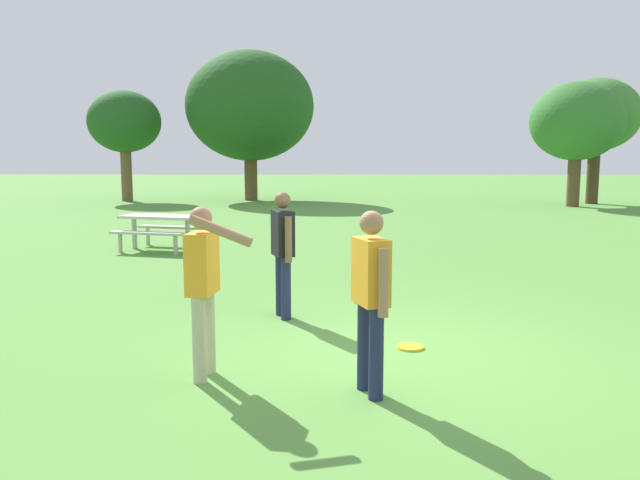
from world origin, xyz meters
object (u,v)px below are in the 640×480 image
at_px(frisbee, 410,347).
at_px(tree_slender_mid, 596,116).
at_px(person_bystander, 204,279).
at_px(picnic_table_near, 160,225).
at_px(tree_broad_center, 250,106).
at_px(tree_tall_left, 124,123).
at_px(person_thrower, 283,246).
at_px(person_catcher, 371,290).
at_px(tree_far_right, 577,122).

xyz_separation_m(frisbee, tree_slender_mid, (10.48, 20.68, 3.72)).
height_order(person_bystander, tree_slender_mid, tree_slender_mid).
height_order(person_bystander, picnic_table_near, person_bystander).
height_order(picnic_table_near, tree_broad_center, tree_broad_center).
bearing_deg(tree_tall_left, picnic_table_near, -69.87).
height_order(tree_tall_left, tree_slender_mid, tree_slender_mid).
height_order(person_thrower, person_bystander, same).
height_order(person_thrower, tree_tall_left, tree_tall_left).
bearing_deg(tree_slender_mid, tree_broad_center, 172.84).
height_order(person_catcher, tree_far_right, tree_far_right).
bearing_deg(tree_slender_mid, frisbee, -116.87).
distance_m(frisbee, tree_tall_left, 24.45).
height_order(tree_far_right, tree_slender_mid, tree_slender_mid).
bearing_deg(tree_tall_left, tree_far_right, -8.42).
distance_m(picnic_table_near, tree_broad_center, 15.79).
height_order(frisbee, tree_far_right, tree_far_right).
relative_size(person_catcher, picnic_table_near, 0.82).
height_order(person_bystander, frisbee, person_bystander).
distance_m(person_thrower, tree_tall_left, 22.54).
bearing_deg(person_bystander, person_catcher, -14.32).
height_order(frisbee, tree_tall_left, tree_tall_left).
relative_size(person_catcher, tree_far_right, 0.33).
height_order(picnic_table_near, tree_slender_mid, tree_slender_mid).
xyz_separation_m(picnic_table_near, tree_far_right, (13.73, 11.95, 2.84)).
distance_m(person_bystander, tree_far_right, 23.14).
relative_size(tree_tall_left, tree_broad_center, 0.73).
relative_size(tree_broad_center, tree_slender_mid, 1.27).
xyz_separation_m(person_catcher, tree_far_right, (9.62, 20.52, 2.46)).
relative_size(person_thrower, person_bystander, 1.00).
distance_m(picnic_table_near, tree_slender_mid, 20.50).
xyz_separation_m(picnic_table_near, tree_slender_mid, (15.12, 13.47, 3.17)).
relative_size(tree_far_right, tree_slender_mid, 0.94).
bearing_deg(tree_broad_center, tree_tall_left, -174.32).
height_order(person_thrower, tree_slender_mid, tree_slender_mid).
bearing_deg(frisbee, person_thrower, 138.52).
xyz_separation_m(frisbee, tree_tall_left, (-10.06, 22.00, 3.51)).
bearing_deg(frisbee, person_bystander, -155.15).
bearing_deg(tree_slender_mid, picnic_table_near, -138.31).
relative_size(frisbee, tree_slender_mid, 0.06).
distance_m(frisbee, tree_slender_mid, 23.48).
xyz_separation_m(picnic_table_near, tree_tall_left, (-5.42, 14.79, 2.96)).
relative_size(person_catcher, person_bystander, 1.00).
xyz_separation_m(person_catcher, tree_slender_mid, (11.01, 22.03, 2.79)).
bearing_deg(person_catcher, person_bystander, 165.68).
height_order(tree_broad_center, tree_slender_mid, tree_broad_center).
bearing_deg(tree_slender_mid, person_thrower, -121.72).
bearing_deg(tree_tall_left, frisbee, -65.42).
distance_m(person_catcher, frisbee, 1.73).
height_order(person_thrower, tree_broad_center, tree_broad_center).
xyz_separation_m(person_bystander, tree_tall_left, (-7.99, 22.96, 2.56)).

